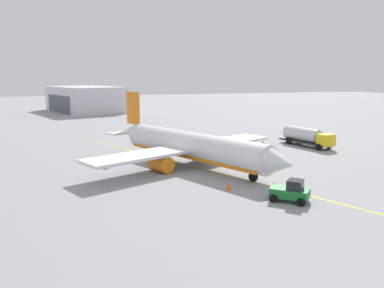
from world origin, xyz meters
name	(u,v)px	position (x,y,z in m)	size (l,w,h in m)	color
ground_plane	(192,166)	(0.00, 0.00, 0.00)	(400.00, 400.00, 0.00)	#939399
airplane	(189,146)	(-0.47, -0.21, 2.61)	(31.38, 29.21, 9.57)	white
fuel_tanker	(307,136)	(-7.88, 23.39, 1.73)	(10.78, 4.80, 3.15)	#2D2D33
pushback_tug	(291,191)	(17.11, 4.49, 1.01)	(4.02, 4.04, 2.20)	#196B28
refueling_worker	(263,145)	(-6.97, 14.50, 0.82)	(0.59, 0.48, 1.71)	navy
safety_cone_nose	(228,187)	(11.82, 0.25, 0.37)	(0.66, 0.66, 0.74)	#F2590F
distant_hangar	(84,99)	(-88.46, -10.20, 4.23)	(35.21, 26.51, 8.47)	silver
taxi_line_marking	(192,166)	(0.00, 0.00, 0.01)	(63.14, 0.30, 0.01)	yellow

